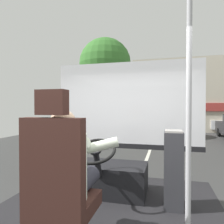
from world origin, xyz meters
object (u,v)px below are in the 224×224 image
at_px(bus_driver, 66,166).
at_px(parked_car_red, 201,118).
at_px(fare_box, 173,169).
at_px(steering_console, 106,177).
at_px(parked_car_white, 218,121).
at_px(driver_seat, 60,188).
at_px(handrail_pole, 189,110).

height_order(bus_driver, parked_car_red, bus_driver).
bearing_deg(bus_driver, parked_car_red, 78.81).
height_order(bus_driver, fare_box, bus_driver).
distance_m(bus_driver, steering_console, 1.24).
height_order(parked_car_white, parked_car_red, parked_car_white).
bearing_deg(bus_driver, driver_seat, -90.00).
relative_size(driver_seat, steering_console, 1.18).
distance_m(driver_seat, handrail_pole, 1.19).
relative_size(steering_console, handrail_pole, 0.48).
distance_m(handrail_pole, parked_car_red, 23.67).
height_order(fare_box, parked_car_red, fare_box).
bearing_deg(parked_car_red, driver_seat, -101.13).
distance_m(bus_driver, handrail_pole, 1.10).
distance_m(driver_seat, bus_driver, 0.19).
bearing_deg(parked_car_red, handrail_pole, -98.99).
distance_m(fare_box, parked_car_white, 16.30).
xyz_separation_m(driver_seat, steering_console, (-0.00, 1.26, -0.33)).
distance_m(driver_seat, parked_car_white, 17.56).
xyz_separation_m(steering_console, fare_box, (0.88, -0.20, 0.23)).
xyz_separation_m(handrail_pole, fare_box, (-0.09, 0.71, -0.70)).
distance_m(handrail_pole, parked_car_white, 17.01).
xyz_separation_m(bus_driver, parked_car_red, (4.66, 23.59, -0.72)).
xyz_separation_m(fare_box, parked_car_white, (4.05, 15.79, -0.40)).
bearing_deg(driver_seat, fare_box, 50.33).
xyz_separation_m(bus_driver, handrail_pole, (0.97, 0.23, 0.46)).
relative_size(bus_driver, steering_console, 0.72).
bearing_deg(fare_box, parked_car_red, 80.51).
bearing_deg(parked_car_white, fare_box, -104.40).
distance_m(bus_driver, fare_box, 1.31).
bearing_deg(fare_box, parked_car_white, 75.60).
height_order(steering_console, parked_car_white, steering_console).
relative_size(handrail_pole, fare_box, 2.54).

